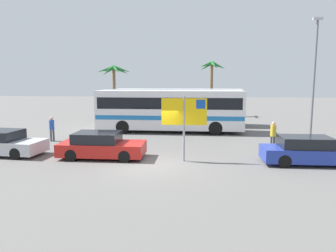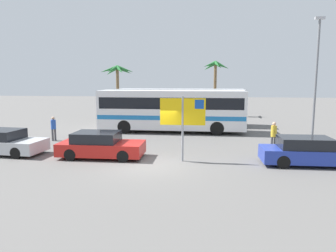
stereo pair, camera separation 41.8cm
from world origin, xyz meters
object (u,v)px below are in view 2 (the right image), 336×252
bus_rear_coach (180,105)px  car_blue (308,152)px  pedestrian_by_bus (274,134)px  pedestrian_crossing_lot (53,127)px  car_silver (3,142)px  bus_front_coach (172,109)px  ferry_sign (184,114)px  car_red (100,145)px

bus_rear_coach → car_blue: 14.46m
pedestrian_by_bus → pedestrian_crossing_lot: bearing=74.2°
car_silver → bus_front_coach: bearing=50.3°
ferry_sign → pedestrian_by_bus: ferry_sign is taller
car_blue → car_red: size_ratio=1.04×
ferry_sign → car_silver: size_ratio=0.71×
bus_rear_coach → car_red: 12.74m
bus_front_coach → car_red: bus_front_coach is taller
ferry_sign → pedestrian_crossing_lot: (-8.84, 4.29, -1.39)m
pedestrian_crossing_lot → pedestrian_by_bus: (13.75, -1.28, 0.02)m
bus_front_coach → car_red: bearing=-107.9°
bus_front_coach → pedestrian_crossing_lot: 8.66m
car_blue → pedestrian_crossing_lot: size_ratio=2.82×
car_silver → pedestrian_crossing_lot: 4.01m
bus_rear_coach → ferry_sign: size_ratio=3.45×
car_silver → pedestrian_by_bus: 14.95m
bus_front_coach → car_silver: bearing=-134.4°
car_blue → car_silver: same height
ferry_sign → car_silver: bearing=176.7°
ferry_sign → car_blue: (5.89, -0.01, -1.69)m
car_red → pedestrian_crossing_lot: (-4.53, 4.03, 0.30)m
car_blue → ferry_sign: bearing=179.1°
pedestrian_by_bus → ferry_sign: bearing=111.1°
car_red → car_silver: bearing=178.1°
ferry_sign → pedestrian_crossing_lot: 9.93m
bus_front_coach → pedestrian_crossing_lot: (-7.31, -4.57, -0.85)m
car_silver → pedestrian_crossing_lot: bearing=80.7°
car_red → ferry_sign: bearing=-3.9°
car_red → pedestrian_by_bus: (9.22, 2.74, 0.32)m
pedestrian_crossing_lot → pedestrian_by_bus: size_ratio=0.98×
bus_front_coach → car_blue: 11.62m
bus_front_coach → pedestrian_by_bus: bearing=-42.3°
bus_front_coach → pedestrian_crossing_lot: size_ratio=6.91×
bus_rear_coach → pedestrian_by_bus: bearing=-57.6°
bus_rear_coach → ferry_sign: (1.16, -12.56, 0.54)m
car_red → pedestrian_crossing_lot: 6.07m
car_silver → car_blue: bearing=3.2°
car_blue → car_red: 10.21m
bus_front_coach → car_red: size_ratio=2.55×
bus_front_coach → car_blue: bearing=-50.1°
ferry_sign → pedestrian_by_bus: (4.90, 3.01, -1.37)m
bus_rear_coach → pedestrian_crossing_lot: size_ratio=6.91×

